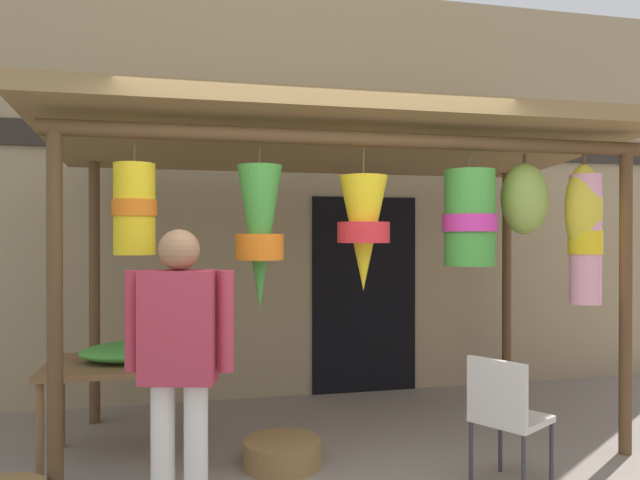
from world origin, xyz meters
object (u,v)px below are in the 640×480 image
flower_heap_on_table (139,351)px  vendor_in_orange (179,353)px  wicker_basket_spare (282,453)px  folding_chair (505,411)px  display_table (127,371)px

flower_heap_on_table → vendor_in_orange: size_ratio=0.49×
flower_heap_on_table → wicker_basket_spare: flower_heap_on_table is taller
flower_heap_on_table → folding_chair: bearing=-26.0°
flower_heap_on_table → folding_chair: (2.28, -1.11, -0.27)m
display_table → folding_chair: folding_chair is taller
flower_heap_on_table → vendor_in_orange: 1.23m
display_table → vendor_in_orange: vendor_in_orange is taller
wicker_basket_spare → vendor_in_orange: vendor_in_orange is taller
display_table → folding_chair: 2.61m
folding_chair → vendor_in_orange: 2.05m
flower_heap_on_table → vendor_in_orange: (0.29, -1.18, 0.20)m
display_table → folding_chair: (2.36, -1.11, -0.13)m
display_table → vendor_in_orange: bearing=-72.6°
folding_chair → wicker_basket_spare: bearing=151.2°
flower_heap_on_table → vendor_in_orange: bearing=-76.3°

